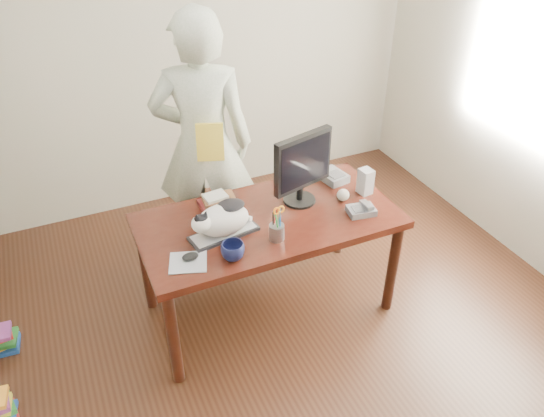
{
  "coord_description": "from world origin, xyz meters",
  "views": [
    {
      "loc": [
        -1.07,
        -1.84,
        2.64
      ],
      "look_at": [
        0.0,
        0.55,
        0.85
      ],
      "focal_mm": 35.0,
      "sensor_mm": 36.0,
      "label": 1
    }
  ],
  "objects": [
    {
      "name": "speaker",
      "position": [
        0.69,
        0.61,
        0.84
      ],
      "size": [
        0.09,
        0.1,
        0.17
      ],
      "rotation": [
        0.0,
        0.0,
        0.12
      ],
      "color": "#A8A8AA",
      "rests_on": "desk"
    },
    {
      "name": "phone",
      "position": [
        0.55,
        0.41,
        0.78
      ],
      "size": [
        0.18,
        0.15,
        0.08
      ],
      "rotation": [
        0.0,
        0.0,
        -0.16
      ],
      "color": "#5B5A5F",
      "rests_on": "desk"
    },
    {
      "name": "pen_cup",
      "position": [
        -0.04,
        0.39,
        0.81
      ],
      "size": [
        0.1,
        0.1,
        0.22
      ],
      "rotation": [
        0.0,
        0.0,
        0.15
      ],
      "color": "gray",
      "rests_on": "desk"
    },
    {
      "name": "keyboard",
      "position": [
        -0.31,
        0.55,
        0.76
      ],
      "size": [
        0.43,
        0.22,
        0.02
      ],
      "rotation": [
        0.0,
        0.0,
        0.16
      ],
      "color": "black",
      "rests_on": "desk"
    },
    {
      "name": "person",
      "position": [
        -0.17,
        1.32,
        0.94
      ],
      "size": [
        0.8,
        0.66,
        1.89
      ],
      "primitive_type": "imported",
      "rotation": [
        0.0,
        0.0,
        2.8
      ],
      "color": "white",
      "rests_on": "ground"
    },
    {
      "name": "desk",
      "position": [
        0.0,
        0.68,
        0.6
      ],
      "size": [
        1.6,
        0.8,
        0.75
      ],
      "color": "black",
      "rests_on": "ground"
    },
    {
      "name": "book_stack",
      "position": [
        -0.24,
        0.85,
        0.79
      ],
      "size": [
        0.23,
        0.18,
        0.08
      ],
      "rotation": [
        0.0,
        0.0,
        -0.02
      ],
      "color": "#511515",
      "rests_on": "desk"
    },
    {
      "name": "mouse",
      "position": [
        -0.56,
        0.41,
        0.77
      ],
      "size": [
        0.11,
        0.09,
        0.04
      ],
      "rotation": [
        0.0,
        0.0,
        -0.32
      ],
      "color": "black",
      "rests_on": "mousepad"
    },
    {
      "name": "calculator",
      "position": [
        0.58,
        0.83,
        0.78
      ],
      "size": [
        0.18,
        0.22,
        0.06
      ],
      "rotation": [
        0.0,
        0.0,
        0.18
      ],
      "color": "#5B5A5F",
      "rests_on": "desk"
    },
    {
      "name": "room",
      "position": [
        0.0,
        0.0,
        1.35
      ],
      "size": [
        4.5,
        4.5,
        4.5
      ],
      "color": "black",
      "rests_on": "ground"
    },
    {
      "name": "coffee_mug",
      "position": [
        -0.34,
        0.32,
        0.8
      ],
      "size": [
        0.17,
        0.17,
        0.1
      ],
      "primitive_type": "imported",
      "rotation": [
        0.0,
        0.0,
        0.4
      ],
      "color": "black",
      "rests_on": "desk"
    },
    {
      "name": "monitor",
      "position": [
        0.26,
        0.67,
        1.02
      ],
      "size": [
        0.42,
        0.25,
        0.48
      ],
      "rotation": [
        0.0,
        0.0,
        0.26
      ],
      "color": "black",
      "rests_on": "desk"
    },
    {
      "name": "mousepad",
      "position": [
        -0.58,
        0.39,
        0.75
      ],
      "size": [
        0.25,
        0.24,
        0.0
      ],
      "rotation": [
        0.0,
        0.0,
        -0.32
      ],
      "color": "#A8ABB4",
      "rests_on": "desk"
    },
    {
      "name": "held_book",
      "position": [
        -0.17,
        1.15,
        1.05
      ],
      "size": [
        0.2,
        0.16,
        0.25
      ],
      "rotation": [
        0.0,
        0.0,
        -0.34
      ],
      "color": "gold",
      "rests_on": "person"
    },
    {
      "name": "cat",
      "position": [
        -0.32,
        0.54,
        0.87
      ],
      "size": [
        0.4,
        0.25,
        0.23
      ],
      "rotation": [
        0.0,
        0.0,
        0.16
      ],
      "color": "white",
      "rests_on": "keyboard"
    },
    {
      "name": "baseball",
      "position": [
        0.52,
        0.58,
        0.79
      ],
      "size": [
        0.08,
        0.08,
        0.08
      ],
      "rotation": [
        0.0,
        0.0,
        0.41
      ],
      "color": "white",
      "rests_on": "desk"
    }
  ]
}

